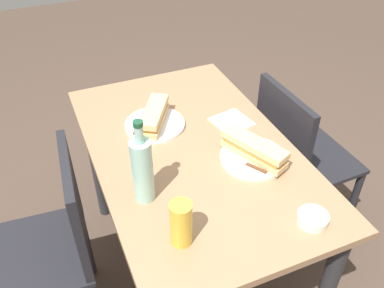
% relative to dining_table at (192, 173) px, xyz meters
% --- Properties ---
extents(ground_plane, '(8.00, 8.00, 0.00)m').
position_rel_dining_table_xyz_m(ground_plane, '(0.00, 0.00, -0.63)').
color(ground_plane, '#47382D').
extents(dining_table, '(1.17, 0.72, 0.75)m').
position_rel_dining_table_xyz_m(dining_table, '(0.00, 0.00, 0.00)').
color(dining_table, '#997251').
rests_on(dining_table, ground).
extents(chair_far, '(0.43, 0.43, 0.84)m').
position_rel_dining_table_xyz_m(chair_far, '(-0.01, 0.56, -0.15)').
color(chair_far, black).
rests_on(chair_far, ground).
extents(chair_near, '(0.41, 0.41, 0.84)m').
position_rel_dining_table_xyz_m(chair_near, '(0.07, -0.56, -0.15)').
color(chair_near, black).
rests_on(chair_near, ground).
extents(plate_near, '(0.24, 0.24, 0.01)m').
position_rel_dining_table_xyz_m(plate_near, '(-0.15, -0.18, 0.13)').
color(plate_near, silver).
rests_on(plate_near, dining_table).
extents(baguette_sandwich_near, '(0.26, 0.17, 0.07)m').
position_rel_dining_table_xyz_m(baguette_sandwich_near, '(-0.15, -0.18, 0.17)').
color(baguette_sandwich_near, '#DBB77A').
rests_on(baguette_sandwich_near, plate_near).
extents(knife_near, '(0.16, 0.10, 0.01)m').
position_rel_dining_table_xyz_m(knife_near, '(-0.18, -0.13, 0.14)').
color(knife_near, silver).
rests_on(knife_near, plate_near).
extents(plate_far, '(0.24, 0.24, 0.01)m').
position_rel_dining_table_xyz_m(plate_far, '(0.19, 0.08, 0.13)').
color(plate_far, white).
rests_on(plate_far, dining_table).
extents(baguette_sandwich_far, '(0.23, 0.18, 0.07)m').
position_rel_dining_table_xyz_m(baguette_sandwich_far, '(0.19, 0.08, 0.17)').
color(baguette_sandwich_far, '#DBB77A').
rests_on(baguette_sandwich_far, plate_far).
extents(knife_far, '(0.15, 0.12, 0.01)m').
position_rel_dining_table_xyz_m(knife_far, '(0.21, 0.13, 0.14)').
color(knife_far, silver).
rests_on(knife_far, plate_far).
extents(water_bottle, '(0.07, 0.07, 0.30)m').
position_rel_dining_table_xyz_m(water_bottle, '(-0.18, 0.24, 0.24)').
color(water_bottle, '#99C6B7').
rests_on(water_bottle, dining_table).
extents(beer_glass, '(0.07, 0.07, 0.15)m').
position_rel_dining_table_xyz_m(beer_glass, '(-0.39, 0.20, 0.20)').
color(beer_glass, gold).
rests_on(beer_glass, dining_table).
extents(olive_bowl, '(0.10, 0.10, 0.03)m').
position_rel_dining_table_xyz_m(olive_bowl, '(-0.47, -0.20, 0.14)').
color(olive_bowl, silver).
rests_on(olive_bowl, dining_table).
extents(paper_napkin, '(0.16, 0.16, 0.00)m').
position_rel_dining_table_xyz_m(paper_napkin, '(0.09, -0.22, 0.13)').
color(paper_napkin, white).
rests_on(paper_napkin, dining_table).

